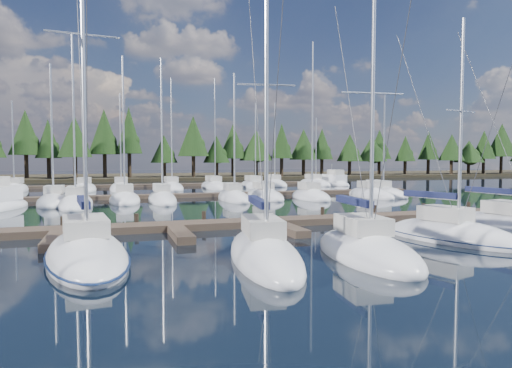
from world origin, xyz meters
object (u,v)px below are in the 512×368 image
object	(u,v)px
front_sailboat_3	(366,251)
front_sailboat_4	(451,235)
motor_yacht_right	(334,182)
front_sailboat_1	(87,253)
main_dock	(274,223)
front_sailboat_2	(264,254)

from	to	relation	value
front_sailboat_3	front_sailboat_4	bearing A→B (deg)	19.28
motor_yacht_right	front_sailboat_1	bearing A→B (deg)	-127.58
motor_yacht_right	main_dock	bearing A→B (deg)	-121.99
front_sailboat_1	front_sailboat_3	distance (m)	11.42
main_dock	front_sailboat_4	bearing A→B (deg)	-46.78
front_sailboat_2	motor_yacht_right	size ratio (longest dim) A/B	1.57
front_sailboat_1	front_sailboat_4	world-z (taller)	front_sailboat_1
front_sailboat_1	motor_yacht_right	bearing A→B (deg)	52.42
front_sailboat_3	front_sailboat_2	bearing A→B (deg)	169.37
front_sailboat_1	front_sailboat_4	xyz separation A→B (m)	(17.14, -0.89, -0.01)
main_dock	front_sailboat_3	size ratio (longest dim) A/B	3.61
main_dock	front_sailboat_2	distance (m)	9.26
motor_yacht_right	front_sailboat_3	bearing A→B (deg)	-116.02
front_sailboat_1	front_sailboat_3	xyz separation A→B (m)	(11.01, -3.03, -0.01)
front_sailboat_4	motor_yacht_right	bearing A→B (deg)	69.39
main_dock	front_sailboat_1	size ratio (longest dim) A/B	2.73
main_dock	front_sailboat_3	distance (m)	9.36
front_sailboat_2	front_sailboat_4	size ratio (longest dim) A/B	1.08
main_dock	motor_yacht_right	xyz separation A→B (m)	(23.79, 38.08, 0.24)
main_dock	front_sailboat_4	distance (m)	9.87
front_sailboat_1	front_sailboat_3	world-z (taller)	front_sailboat_1
front_sailboat_3	motor_yacht_right	distance (m)	52.77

